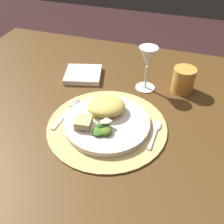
% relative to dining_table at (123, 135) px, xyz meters
% --- Properties ---
extents(ground_plane, '(6.00, 6.00, 0.00)m').
position_rel_dining_table_xyz_m(ground_plane, '(0.00, 0.00, -0.59)').
color(ground_plane, black).
extents(dining_table, '(1.49, 0.96, 0.72)m').
position_rel_dining_table_xyz_m(dining_table, '(0.00, 0.00, 0.00)').
color(dining_table, '#4E3315').
rests_on(dining_table, ground).
extents(placemat, '(0.37, 0.37, 0.01)m').
position_rel_dining_table_xyz_m(placemat, '(-0.03, -0.10, 0.13)').
color(placemat, tan).
rests_on(placemat, dining_table).
extents(dinner_plate, '(0.26, 0.26, 0.02)m').
position_rel_dining_table_xyz_m(dinner_plate, '(-0.03, -0.10, 0.14)').
color(dinner_plate, silver).
rests_on(dinner_plate, placemat).
extents(pasta_serving, '(0.14, 0.13, 0.04)m').
position_rel_dining_table_xyz_m(pasta_serving, '(-0.04, -0.06, 0.17)').
color(pasta_serving, '#E2C057').
rests_on(pasta_serving, dinner_plate).
extents(salad_greens, '(0.06, 0.07, 0.03)m').
position_rel_dining_table_xyz_m(salad_greens, '(-0.02, -0.15, 0.16)').
color(salad_greens, '#3D6A20').
rests_on(salad_greens, dinner_plate).
extents(bread_piece, '(0.05, 0.06, 0.03)m').
position_rel_dining_table_xyz_m(bread_piece, '(-0.08, -0.15, 0.16)').
color(bread_piece, tan).
rests_on(bread_piece, dinner_plate).
extents(fork, '(0.02, 0.16, 0.00)m').
position_rel_dining_table_xyz_m(fork, '(-0.17, -0.10, 0.13)').
color(fork, silver).
rests_on(fork, placemat).
extents(spoon, '(0.03, 0.13, 0.01)m').
position_rel_dining_table_xyz_m(spoon, '(0.12, -0.08, 0.13)').
color(spoon, silver).
rests_on(spoon, placemat).
extents(napkin, '(0.16, 0.16, 0.02)m').
position_rel_dining_table_xyz_m(napkin, '(-0.21, 0.14, 0.13)').
color(napkin, white).
rests_on(napkin, dining_table).
extents(wine_glass, '(0.07, 0.07, 0.16)m').
position_rel_dining_table_xyz_m(wine_glass, '(0.04, 0.14, 0.24)').
color(wine_glass, silver).
rests_on(wine_glass, dining_table).
extents(amber_tumbler, '(0.08, 0.08, 0.09)m').
position_rel_dining_table_xyz_m(amber_tumbler, '(0.17, 0.17, 0.17)').
color(amber_tumbler, gold).
rests_on(amber_tumbler, dining_table).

